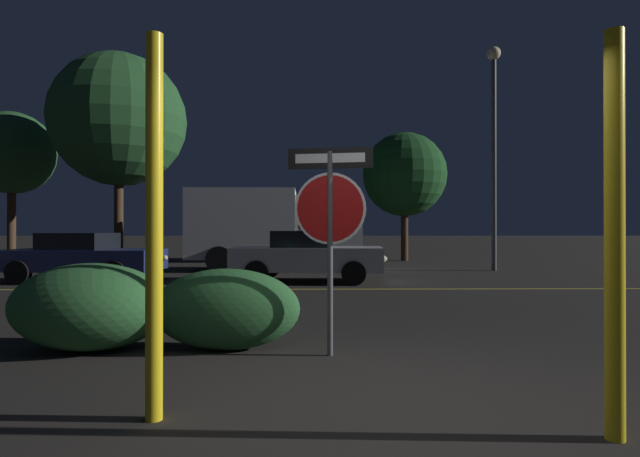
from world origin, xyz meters
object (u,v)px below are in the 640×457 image
(hedge_bush_1, at_px, (91,307))
(street_lamp, at_px, (494,127))
(yellow_pole_left, at_px, (154,226))
(stop_sign, at_px, (330,208))
(passing_car_1, at_px, (83,257))
(delivery_truck, at_px, (279,225))
(passing_car_2, at_px, (308,255))
(tree_0, at_px, (12,154))
(tree_1, at_px, (404,175))
(hedge_bush_2, at_px, (226,309))
(yellow_pole_right, at_px, (615,234))
(tree_2, at_px, (119,120))

(hedge_bush_1, height_order, street_lamp, street_lamp)
(hedge_bush_1, bearing_deg, yellow_pole_left, -56.69)
(stop_sign, bearing_deg, passing_car_1, 138.32)
(passing_car_1, relative_size, street_lamp, 0.54)
(hedge_bush_1, distance_m, passing_car_1, 8.29)
(hedge_bush_1, bearing_deg, delivery_truck, 83.32)
(passing_car_2, bearing_deg, tree_0, -116.30)
(yellow_pole_left, height_order, passing_car_1, yellow_pole_left)
(hedge_bush_1, height_order, passing_car_1, passing_car_1)
(tree_1, bearing_deg, hedge_bush_2, -107.03)
(stop_sign, distance_m, hedge_bush_2, 1.62)
(passing_car_2, xyz_separation_m, tree_1, (4.21, 8.99, 3.13))
(yellow_pole_right, distance_m, street_lamp, 14.45)
(street_lamp, relative_size, tree_0, 1.22)
(yellow_pole_left, bearing_deg, tree_1, 74.32)
(hedge_bush_2, distance_m, delivery_truck, 11.41)
(hedge_bush_2, distance_m, tree_0, 18.96)
(passing_car_2, height_order, tree_1, tree_1)
(passing_car_1, distance_m, street_lamp, 13.21)
(delivery_truck, relative_size, tree_1, 1.01)
(passing_car_2, bearing_deg, passing_car_1, -85.58)
(stop_sign, distance_m, passing_car_1, 9.98)
(yellow_pole_left, xyz_separation_m, yellow_pole_right, (3.04, -0.38, -0.05))
(yellow_pole_right, relative_size, tree_1, 0.46)
(yellow_pole_left, distance_m, hedge_bush_1, 2.62)
(delivery_truck, bearing_deg, passing_car_2, 13.77)
(passing_car_1, bearing_deg, hedge_bush_2, 37.12)
(delivery_truck, distance_m, tree_0, 11.91)
(hedge_bush_1, height_order, hedge_bush_2, hedge_bush_1)
(yellow_pole_right, distance_m, tree_2, 17.99)
(stop_sign, distance_m, yellow_pole_left, 2.22)
(passing_car_1, height_order, tree_0, tree_0)
(yellow_pole_right, height_order, tree_1, tree_1)
(hedge_bush_1, distance_m, tree_2, 14.28)
(yellow_pole_right, relative_size, passing_car_1, 0.64)
(tree_0, distance_m, tree_2, 5.62)
(yellow_pole_right, distance_m, passing_car_1, 12.73)
(stop_sign, height_order, tree_2, tree_2)
(tree_0, bearing_deg, stop_sign, -50.55)
(hedge_bush_1, xyz_separation_m, tree_2, (-4.57, 12.62, 4.86))
(hedge_bush_1, height_order, tree_0, tree_0)
(yellow_pole_left, height_order, tree_2, tree_2)
(stop_sign, height_order, tree_0, tree_0)
(hedge_bush_2, relative_size, street_lamp, 0.22)
(yellow_pole_right, xyz_separation_m, tree_1, (2.16, 18.88, 2.51))
(passing_car_1, relative_size, tree_2, 0.52)
(passing_car_2, height_order, delivery_truck, delivery_truck)
(tree_1, relative_size, tree_2, 0.73)
(street_lamp, bearing_deg, passing_car_1, -164.02)
(yellow_pole_left, relative_size, tree_0, 0.44)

